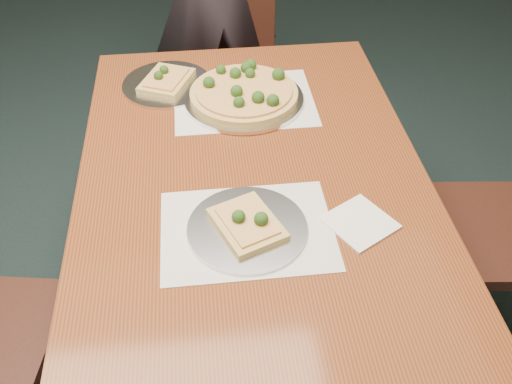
{
  "coord_description": "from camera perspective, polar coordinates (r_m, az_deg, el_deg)",
  "views": [
    {
      "loc": [
        0.25,
        -0.9,
        1.7
      ],
      "look_at": [
        0.37,
        0.15,
        0.75
      ],
      "focal_mm": 40.0,
      "sensor_mm": 36.0,
      "label": 1
    }
  ],
  "objects": [
    {
      "name": "pizza_pan",
      "position": [
        1.74,
        -1.18,
        9.81
      ],
      "size": [
        0.36,
        0.36,
        0.07
      ],
      "color": "silver",
      "rests_on": "dining_table"
    },
    {
      "name": "dining_table",
      "position": [
        1.49,
        0.0,
        -2.63
      ],
      "size": [
        0.9,
        1.5,
        0.75
      ],
      "color": "#582711",
      "rests_on": "ground"
    },
    {
      "name": "slice_plate_near",
      "position": [
        1.32,
        -0.87,
        -3.42
      ],
      "size": [
        0.28,
        0.28,
        0.06
      ],
      "color": "silver",
      "rests_on": "dining_table"
    },
    {
      "name": "placemat_main",
      "position": [
        1.75,
        -1.21,
        9.13
      ],
      "size": [
        0.42,
        0.32,
        0.0
      ],
      "primitive_type": "cube",
      "color": "white",
      "rests_on": "dining_table"
    },
    {
      "name": "napkin",
      "position": [
        1.36,
        10.33,
        -3.03
      ],
      "size": [
        0.19,
        0.19,
        0.01
      ],
      "primitive_type": "cube",
      "rotation": [
        0.0,
        0.0,
        0.53
      ],
      "color": "white",
      "rests_on": "dining_table"
    },
    {
      "name": "placemat_near",
      "position": [
        1.33,
        -0.88,
        -3.81
      ],
      "size": [
        0.4,
        0.3,
        0.0
      ],
      "primitive_type": "cube",
      "color": "white",
      "rests_on": "dining_table"
    },
    {
      "name": "chair_far",
      "position": [
        2.51,
        -3.25,
        13.68
      ],
      "size": [
        0.5,
        0.5,
        0.91
      ],
      "rotation": [
        0.0,
        0.0,
        -0.2
      ],
      "color": "black",
      "rests_on": "ground"
    },
    {
      "name": "slice_plate_far",
      "position": [
        1.84,
        -8.93,
        10.79
      ],
      "size": [
        0.28,
        0.28,
        0.06
      ],
      "color": "silver",
      "rests_on": "dining_table"
    }
  ]
}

